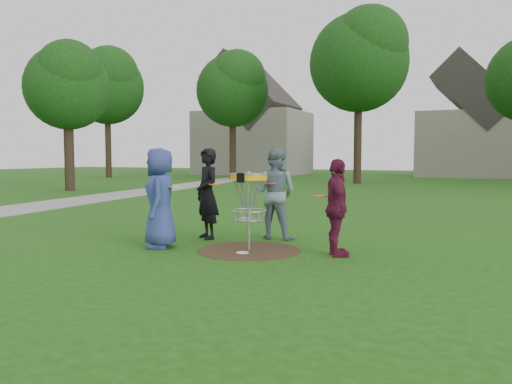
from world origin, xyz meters
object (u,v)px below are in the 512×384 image
at_px(player_blue, 160,198).
at_px(player_grey, 275,193).
at_px(player_maroon, 337,208).
at_px(player_black, 207,194).
at_px(disc_golf_basket, 249,192).

bearing_deg(player_blue, player_grey, 110.11).
bearing_deg(player_maroon, player_black, 50.47).
bearing_deg(player_maroon, player_grey, 25.61).
height_order(player_grey, disc_golf_basket, player_grey).
bearing_deg(player_black, player_grey, 62.72).
height_order(player_blue, player_grey, player_grey).
bearing_deg(player_black, player_maroon, 24.03).
relative_size(player_black, disc_golf_basket, 1.30).
height_order(player_black, disc_golf_basket, player_black).
distance_m(player_grey, player_maroon, 2.00).
height_order(player_grey, player_maroon, player_grey).
xyz_separation_m(player_maroon, disc_golf_basket, (-1.52, -0.15, 0.22)).
height_order(player_black, player_grey, player_grey).
xyz_separation_m(player_blue, disc_golf_basket, (1.57, 0.39, 0.13)).
xyz_separation_m(player_blue, player_black, (0.29, 1.18, 0.00)).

